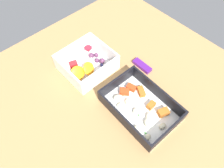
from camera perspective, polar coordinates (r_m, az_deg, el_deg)
name	(u,v)px	position (r cm, az deg, el deg)	size (l,w,h in cm)	color
table_surface	(118,90)	(67.67, 1.68, -1.73)	(80.00, 80.00, 2.00)	#9E7547
pasta_container	(140,107)	(62.33, 7.66, -6.19)	(21.93, 15.36, 5.08)	white
fruit_bowl	(87,64)	(70.46, -6.84, 5.45)	(15.05, 16.07, 6.36)	white
candy_bar	(142,66)	(72.24, 8.19, 4.95)	(7.00, 2.40, 1.20)	#51197A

